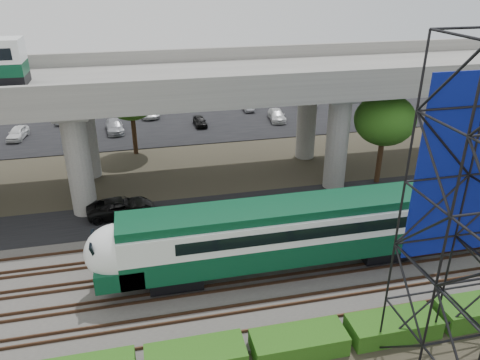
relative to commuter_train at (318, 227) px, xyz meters
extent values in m
plane|color=#474233|center=(-4.32, -2.00, -2.88)|extent=(140.00, 140.00, 0.00)
cube|color=slate|center=(-4.32, 0.00, -2.78)|extent=(90.00, 12.00, 0.20)
cube|color=black|center=(-4.32, 8.50, -2.84)|extent=(90.00, 5.00, 0.08)
cube|color=black|center=(-4.32, 32.00, -2.84)|extent=(90.00, 18.00, 0.08)
cube|color=#486877|center=(-4.32, 54.00, -2.87)|extent=(140.00, 40.00, 0.03)
cube|color=#472D1E|center=(-4.32, -4.72, -2.60)|extent=(90.00, 0.08, 0.16)
cube|color=#472D1E|center=(-4.32, -3.28, -2.60)|extent=(90.00, 0.08, 0.16)
cube|color=#472D1E|center=(-4.32, -2.72, -2.60)|extent=(90.00, 0.08, 0.16)
cube|color=#472D1E|center=(-4.32, -1.28, -2.60)|extent=(90.00, 0.08, 0.16)
cube|color=#472D1E|center=(-4.32, -0.72, -2.60)|extent=(90.00, 0.08, 0.16)
cube|color=#472D1E|center=(-4.32, 0.72, -2.60)|extent=(90.00, 0.08, 0.16)
cube|color=#472D1E|center=(-4.32, 1.28, -2.60)|extent=(90.00, 0.08, 0.16)
cube|color=#472D1E|center=(-4.32, 2.72, -2.60)|extent=(90.00, 0.08, 0.16)
cube|color=#472D1E|center=(-4.32, 3.28, -2.60)|extent=(90.00, 0.08, 0.16)
cube|color=#472D1E|center=(-4.32, 4.72, -2.60)|extent=(90.00, 0.08, 0.16)
cube|color=black|center=(-8.62, 0.00, -2.07)|extent=(3.00, 2.20, 0.90)
cube|color=black|center=(4.38, 0.00, -2.07)|extent=(3.00, 2.20, 0.90)
cube|color=#094025|center=(-2.12, 0.00, -0.92)|extent=(19.00, 3.00, 1.40)
cube|color=white|center=(-2.12, 0.00, 0.53)|extent=(19.00, 3.00, 1.50)
cube|color=#094025|center=(-2.12, 0.00, 1.53)|extent=(19.00, 2.60, 0.50)
cube|color=black|center=(-1.12, 0.00, 0.58)|extent=(15.00, 3.06, 0.70)
ellipsoid|color=white|center=(-11.62, 0.00, -0.02)|extent=(3.60, 3.00, 3.20)
cube|color=#094025|center=(-11.62, 0.00, -1.07)|extent=(2.60, 3.00, 1.10)
cube|color=black|center=(-12.72, 0.00, 0.48)|extent=(0.48, 2.00, 1.09)
cube|color=#9E9B93|center=(-4.32, 14.00, 5.72)|extent=(80.00, 12.00, 1.20)
cube|color=#9E9B93|center=(-4.32, 8.25, 6.87)|extent=(80.00, 0.50, 1.10)
cube|color=#9E9B93|center=(-4.32, 19.75, 6.87)|extent=(80.00, 0.50, 1.10)
cylinder|color=#9E9B93|center=(-14.32, 10.50, 1.12)|extent=(1.80, 1.80, 8.00)
cylinder|color=#9E9B93|center=(-14.32, 17.50, 1.12)|extent=(1.80, 1.80, 8.00)
cube|color=#9E9B93|center=(-14.32, 14.00, 4.82)|extent=(2.40, 9.00, 0.60)
cylinder|color=#9E9B93|center=(5.68, 10.50, 1.12)|extent=(1.80, 1.80, 8.00)
cylinder|color=#9E9B93|center=(5.68, 17.50, 1.12)|extent=(1.80, 1.80, 8.00)
cube|color=#9E9B93|center=(5.68, 14.00, 4.82)|extent=(2.40, 9.00, 0.60)
cylinder|color=#9E9B93|center=(23.68, 17.50, 1.12)|extent=(1.80, 1.80, 8.00)
cube|color=#264F12|center=(-8.32, -6.30, -2.31)|extent=(4.60, 1.80, 1.15)
cube|color=#264F12|center=(-3.32, -6.30, -2.37)|extent=(4.60, 1.80, 1.03)
cube|color=#264F12|center=(1.68, -6.30, -2.38)|extent=(4.60, 1.80, 1.01)
cube|color=#264F12|center=(6.68, -6.30, -2.32)|extent=(4.60, 1.80, 1.12)
cylinder|color=#382314|center=(9.68, 10.50, -0.48)|extent=(0.44, 0.44, 4.80)
ellipsoid|color=#264F12|center=(9.68, 10.50, 2.72)|extent=(4.94, 4.94, 4.18)
cylinder|color=#382314|center=(-10.32, 22.00, -0.48)|extent=(0.44, 0.44, 4.80)
ellipsoid|color=#264F12|center=(-10.32, 22.00, 2.72)|extent=(4.94, 4.94, 4.18)
imported|color=black|center=(-11.73, 9.30, -2.13)|extent=(5.01, 2.61, 1.35)
imported|color=white|center=(-22.48, 29.00, -2.16)|extent=(2.02, 3.91, 1.27)
imported|color=#999BA0|center=(-18.51, 34.00, -2.20)|extent=(1.38, 3.71, 1.21)
imported|color=#9FA1A7|center=(-12.43, 29.00, -2.16)|extent=(2.21, 4.55, 1.27)
imported|color=silver|center=(-8.50, 34.00, -2.19)|extent=(2.84, 4.72, 1.23)
imported|color=black|center=(-2.88, 29.00, -2.25)|extent=(1.45, 3.31, 1.11)
imported|color=gray|center=(4.10, 34.00, -2.23)|extent=(1.51, 3.59, 1.15)
imported|color=silver|center=(6.35, 29.00, -2.18)|extent=(2.19, 4.42, 1.23)
imported|color=#96989D|center=(11.85, 34.00, -2.24)|extent=(2.60, 4.33, 1.13)
camera|label=1|loc=(-9.91, -22.37, 14.23)|focal=35.00mm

